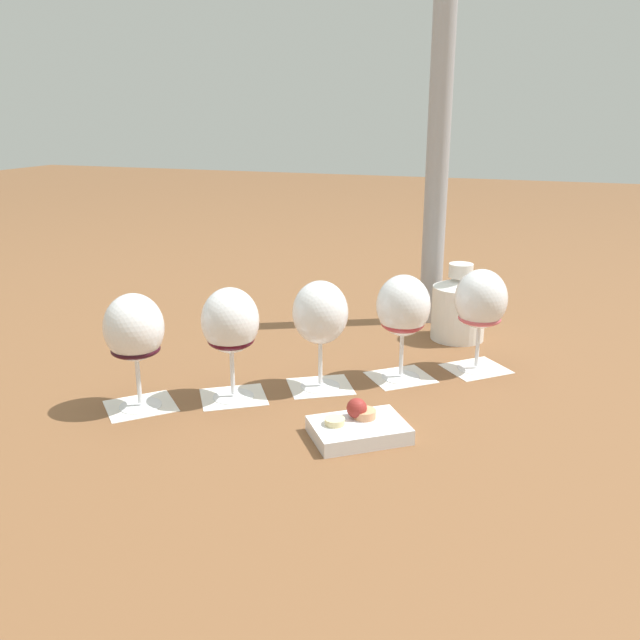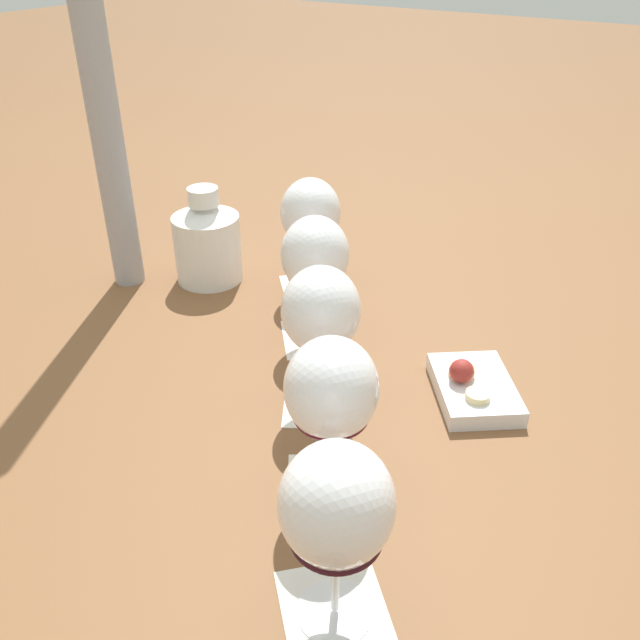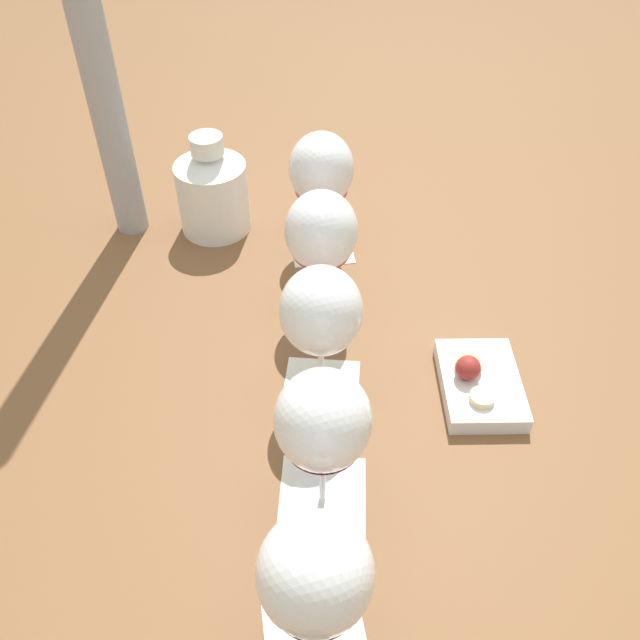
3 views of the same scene
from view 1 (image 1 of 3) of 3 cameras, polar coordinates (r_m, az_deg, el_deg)
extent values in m
plane|color=brown|center=(1.25, -0.26, -5.61)|extent=(8.00, 8.00, 0.00)
cube|color=silver|center=(1.36, 12.99, -3.99)|extent=(0.15, 0.15, 0.00)
cube|color=silver|center=(1.30, 6.80, -4.79)|extent=(0.15, 0.15, 0.00)
cube|color=silver|center=(1.25, 0.10, -5.52)|extent=(0.14, 0.15, 0.00)
cube|color=silver|center=(1.21, -7.30, -6.42)|extent=(0.14, 0.15, 0.00)
cube|color=silver|center=(1.21, -14.87, -6.99)|extent=(0.15, 0.15, 0.00)
cylinder|color=white|center=(1.36, 13.00, -3.85)|extent=(0.07, 0.07, 0.01)
cylinder|color=white|center=(1.35, 13.14, -2.03)|extent=(0.01, 0.01, 0.09)
ellipsoid|color=white|center=(1.32, 13.41, 1.74)|extent=(0.10, 0.10, 0.11)
ellipsoid|color=#D25761|center=(1.33, 13.29, 0.14)|extent=(0.08, 0.08, 0.02)
cylinder|color=white|center=(1.30, 6.80, -4.64)|extent=(0.07, 0.07, 0.01)
cylinder|color=white|center=(1.28, 6.88, -2.74)|extent=(0.01, 0.01, 0.09)
ellipsoid|color=white|center=(1.25, 7.03, 1.22)|extent=(0.10, 0.10, 0.11)
ellipsoid|color=#A6313B|center=(1.26, 6.97, -0.22)|extent=(0.08, 0.08, 0.03)
cylinder|color=white|center=(1.25, 0.10, -5.36)|extent=(0.07, 0.07, 0.01)
cylinder|color=white|center=(1.23, 0.10, -3.40)|extent=(0.01, 0.01, 0.09)
ellipsoid|color=white|center=(1.20, 0.10, 0.70)|extent=(0.10, 0.10, 0.11)
ellipsoid|color=maroon|center=(1.21, 0.10, -0.50)|extent=(0.08, 0.08, 0.05)
cylinder|color=white|center=(1.21, -7.31, -6.26)|extent=(0.07, 0.07, 0.01)
cylinder|color=white|center=(1.19, -7.40, -4.25)|extent=(0.01, 0.01, 0.09)
ellipsoid|color=white|center=(1.16, -7.57, -0.04)|extent=(0.10, 0.10, 0.11)
ellipsoid|color=#400817|center=(1.17, -7.51, -1.60)|extent=(0.08, 0.08, 0.03)
cylinder|color=white|center=(1.21, -14.88, -6.83)|extent=(0.07, 0.07, 0.01)
cylinder|color=white|center=(1.19, -15.05, -4.82)|extent=(0.01, 0.01, 0.09)
ellipsoid|color=white|center=(1.16, -15.40, -0.60)|extent=(0.10, 0.10, 0.11)
ellipsoid|color=black|center=(1.17, -15.25, -2.41)|extent=(0.08, 0.08, 0.02)
cylinder|color=white|center=(1.52, 11.56, 0.60)|extent=(0.12, 0.12, 0.12)
cone|color=white|center=(1.50, 11.72, 3.16)|extent=(0.12, 0.12, 0.02)
cylinder|color=white|center=(1.49, 11.78, 4.11)|extent=(0.05, 0.05, 0.03)
cube|color=silver|center=(1.06, 3.28, -9.24)|extent=(0.17, 0.18, 0.02)
cylinder|color=tan|center=(1.07, 3.79, -7.89)|extent=(0.04, 0.04, 0.01)
cylinder|color=beige|center=(1.05, 1.25, -8.52)|extent=(0.03, 0.03, 0.01)
sphere|color=maroon|center=(1.07, 3.11, -7.42)|extent=(0.03, 0.03, 0.03)
cylinder|color=#99999E|center=(1.59, 9.87, 13.06)|extent=(0.05, 0.05, 0.75)
camera|label=2|loc=(1.21, -37.45, 17.58)|focal=38.00mm
camera|label=3|loc=(1.15, -32.30, 24.44)|focal=38.00mm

